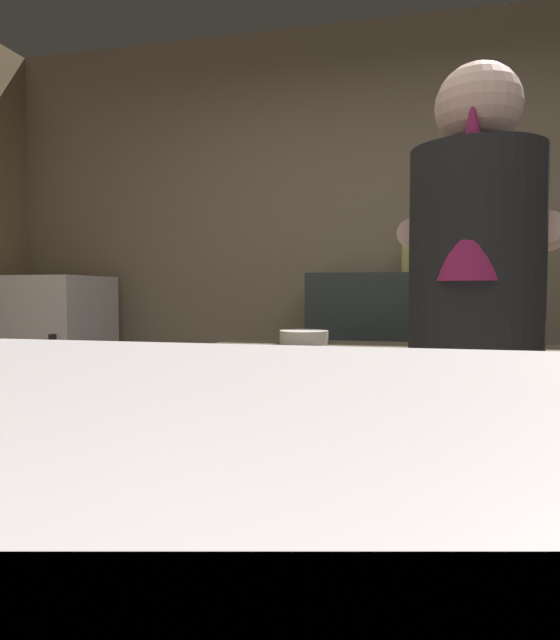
{
  "coord_description": "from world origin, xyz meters",
  "views": [
    {
      "loc": [
        0.07,
        -1.25,
        1.12
      ],
      "look_at": [
        -0.05,
        -0.75,
        1.09
      ],
      "focal_mm": 31.83,
      "sensor_mm": 36.0,
      "label": 1
    }
  ],
  "objects_px": {
    "mixing_bowl": "(304,337)",
    "bottle_vinegar": "(407,257)",
    "bartender": "(474,341)",
    "bottle_hot_sauce": "(422,252)",
    "mini_fridge": "(55,376)",
    "chefs_knife": "(554,353)"
  },
  "relations": [
    {
      "from": "chefs_knife",
      "to": "bartender",
      "type": "bearing_deg",
      "value": -147.56
    },
    {
      "from": "bartender",
      "to": "chefs_knife",
      "type": "xyz_separation_m",
      "value": [
        0.28,
        0.41,
        -0.07
      ]
    },
    {
      "from": "mixing_bowl",
      "to": "bottle_vinegar",
      "type": "relative_size",
      "value": 0.77
    },
    {
      "from": "mixing_bowl",
      "to": "bottle_vinegar",
      "type": "bearing_deg",
      "value": 71.98
    },
    {
      "from": "bartender",
      "to": "bottle_hot_sauce",
      "type": "relative_size",
      "value": 6.23
    },
    {
      "from": "mixing_bowl",
      "to": "chefs_knife",
      "type": "height_order",
      "value": "mixing_bowl"
    },
    {
      "from": "mixing_bowl",
      "to": "mini_fridge",
      "type": "bearing_deg",
      "value": 153.1
    },
    {
      "from": "chefs_knife",
      "to": "bottle_hot_sauce",
      "type": "relative_size",
      "value": 0.88
    },
    {
      "from": "bottle_vinegar",
      "to": "bartender",
      "type": "bearing_deg",
      "value": -83.06
    },
    {
      "from": "mixing_bowl",
      "to": "bottle_hot_sauce",
      "type": "bearing_deg",
      "value": 65.57
    },
    {
      "from": "mixing_bowl",
      "to": "bartender",
      "type": "bearing_deg",
      "value": -45.22
    },
    {
      "from": "bartender",
      "to": "mixing_bowl",
      "type": "bearing_deg",
      "value": 57.21
    },
    {
      "from": "mini_fridge",
      "to": "chefs_knife",
      "type": "distance_m",
      "value": 2.79
    },
    {
      "from": "mini_fridge",
      "to": "bartender",
      "type": "distance_m",
      "value": 2.73
    },
    {
      "from": "mini_fridge",
      "to": "mixing_bowl",
      "type": "relative_size",
      "value": 6.46
    },
    {
      "from": "mixing_bowl",
      "to": "bottle_hot_sauce",
      "type": "relative_size",
      "value": 0.69
    },
    {
      "from": "mini_fridge",
      "to": "bottle_vinegar",
      "type": "distance_m",
      "value": 2.21
    },
    {
      "from": "mixing_bowl",
      "to": "bottle_hot_sauce",
      "type": "height_order",
      "value": "bottle_hot_sauce"
    },
    {
      "from": "bartender",
      "to": "bottle_vinegar",
      "type": "height_order",
      "value": "bartender"
    },
    {
      "from": "mini_fridge",
      "to": "bottle_vinegar",
      "type": "xyz_separation_m",
      "value": [
        2.08,
        0.25,
        0.71
      ]
    },
    {
      "from": "chefs_knife",
      "to": "bottle_vinegar",
      "type": "relative_size",
      "value": 0.98
    },
    {
      "from": "bartender",
      "to": "mini_fridge",
      "type": "bearing_deg",
      "value": 70.14
    }
  ]
}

